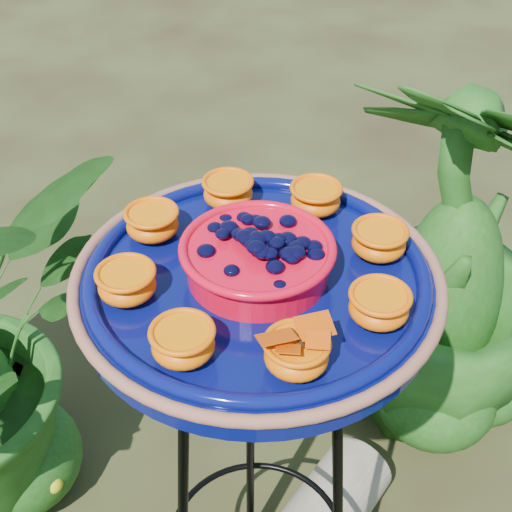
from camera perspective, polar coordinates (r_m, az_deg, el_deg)
name	(u,v)px	position (r m, az deg, el deg)	size (l,w,h in m)	color
tripod_stand	(257,462)	(1.33, 0.09, -16.13)	(0.45, 0.45, 0.99)	black
feeder_dish	(257,276)	(1.00, 0.12, -1.61)	(0.63, 0.63, 0.12)	#060C4F
shrub_back_right	(454,260)	(1.91, 15.56, -0.32)	(0.59, 0.59, 1.06)	#1C4412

